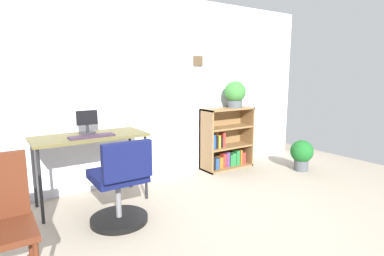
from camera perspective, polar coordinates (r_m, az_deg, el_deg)
ground_plane at (r=2.59m, az=15.64°, el=-21.62°), size 6.24×6.24×0.00m
wall_back at (r=3.95m, az=-7.99°, el=7.09°), size 5.20×0.12×2.31m
desk at (r=3.32m, az=-18.30°, el=-2.29°), size 1.11×0.51×0.73m
monitor at (r=3.40m, az=-18.79°, el=0.94°), size 0.22×0.17×0.24m
keyboard at (r=3.19m, az=-18.00°, el=-1.45°), size 0.43×0.13×0.02m
office_chair at (r=2.86m, az=-13.10°, el=-10.82°), size 0.52×0.55×0.80m
bookshelf_low at (r=4.48m, az=6.06°, el=-2.54°), size 0.77×0.30×0.87m
potted_plant_on_shelf at (r=4.43m, az=7.95°, el=6.34°), size 0.30×0.30×0.38m
potted_plant_floor at (r=4.61m, az=19.58°, el=-4.45°), size 0.32×0.32×0.43m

